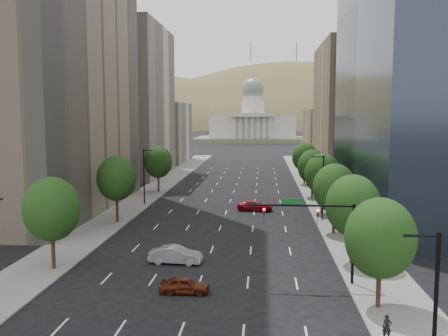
% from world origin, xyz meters
% --- Properties ---
extents(sidewalk_left, '(6.00, 200.00, 0.15)m').
position_xyz_m(sidewalk_left, '(-15.50, 60.00, 0.07)').
color(sidewalk_left, slate).
rests_on(sidewalk_left, ground).
extents(sidewalk_right, '(6.00, 200.00, 0.15)m').
position_xyz_m(sidewalk_right, '(15.50, 60.00, 0.07)').
color(sidewalk_right, slate).
rests_on(sidewalk_right, ground).
extents(midrise_cream_left, '(14.00, 30.00, 35.00)m').
position_xyz_m(midrise_cream_left, '(-25.00, 103.00, 17.50)').
color(midrise_cream_left, beige).
rests_on(midrise_cream_left, ground).
extents(filler_left, '(14.00, 26.00, 18.00)m').
position_xyz_m(filler_left, '(-25.00, 136.00, 9.00)').
color(filler_left, beige).
rests_on(filler_left, ground).
extents(parking_tan_right, '(14.00, 30.00, 30.00)m').
position_xyz_m(parking_tan_right, '(25.00, 100.00, 15.00)').
color(parking_tan_right, '#8C7759').
rests_on(parking_tan_right, ground).
extents(filler_right, '(14.00, 26.00, 16.00)m').
position_xyz_m(filler_right, '(25.00, 133.00, 8.00)').
color(filler_right, '#8C7759').
rests_on(filler_right, ground).
extents(tree_right_0, '(5.20, 5.20, 8.39)m').
position_xyz_m(tree_right_0, '(14.00, 25.00, 5.39)').
color(tree_right_0, '#382316').
rests_on(tree_right_0, ground).
extents(tree_right_1, '(5.20, 5.20, 8.75)m').
position_xyz_m(tree_right_1, '(14.00, 36.00, 5.75)').
color(tree_right_1, '#382316').
rests_on(tree_right_1, ground).
extents(tree_right_2, '(5.20, 5.20, 8.61)m').
position_xyz_m(tree_right_2, '(14.00, 48.00, 5.60)').
color(tree_right_2, '#382316').
rests_on(tree_right_2, ground).
extents(tree_right_3, '(5.20, 5.20, 8.89)m').
position_xyz_m(tree_right_3, '(14.00, 60.00, 5.89)').
color(tree_right_3, '#382316').
rests_on(tree_right_3, ground).
extents(tree_right_4, '(5.20, 5.20, 8.46)m').
position_xyz_m(tree_right_4, '(14.00, 74.00, 5.46)').
color(tree_right_4, '#382316').
rests_on(tree_right_4, ground).
extents(tree_right_5, '(5.20, 5.20, 8.75)m').
position_xyz_m(tree_right_5, '(14.00, 90.00, 5.75)').
color(tree_right_5, '#382316').
rests_on(tree_right_5, ground).
extents(tree_left_0, '(5.20, 5.20, 8.75)m').
position_xyz_m(tree_left_0, '(-14.00, 32.00, 5.75)').
color(tree_left_0, '#382316').
rests_on(tree_left_0, ground).
extents(tree_left_1, '(5.20, 5.20, 8.97)m').
position_xyz_m(tree_left_1, '(-14.00, 52.00, 5.96)').
color(tree_left_1, '#382316').
rests_on(tree_left_1, ground).
extents(tree_left_2, '(5.20, 5.20, 8.68)m').
position_xyz_m(tree_left_2, '(-14.00, 78.00, 5.68)').
color(tree_left_2, '#382316').
rests_on(tree_left_2, ground).
extents(streetlight_rs, '(1.70, 0.20, 9.00)m').
position_xyz_m(streetlight_rs, '(13.44, 12.00, 4.84)').
color(streetlight_rs, black).
rests_on(streetlight_rs, ground).
extents(streetlight_rn, '(1.70, 0.20, 9.00)m').
position_xyz_m(streetlight_rn, '(13.44, 55.00, 4.84)').
color(streetlight_rn, black).
rests_on(streetlight_rn, ground).
extents(streetlight_ln, '(1.70, 0.20, 9.00)m').
position_xyz_m(streetlight_ln, '(-13.44, 65.00, 4.84)').
color(streetlight_ln, black).
rests_on(streetlight_ln, ground).
extents(traffic_signal, '(9.12, 0.40, 7.38)m').
position_xyz_m(traffic_signal, '(10.53, 30.00, 5.17)').
color(traffic_signal, black).
rests_on(traffic_signal, ground).
extents(capitol, '(60.00, 40.00, 35.20)m').
position_xyz_m(capitol, '(0.00, 249.71, 8.58)').
color(capitol, '#596647').
rests_on(capitol, ground).
extents(foothills, '(720.00, 413.00, 263.00)m').
position_xyz_m(foothills, '(34.67, 599.39, -37.78)').
color(foothills, brown).
rests_on(foothills, ground).
extents(car_maroon, '(4.07, 1.74, 1.37)m').
position_xyz_m(car_maroon, '(-0.87, 27.03, 0.69)').
color(car_maroon, '#4F1B0D').
rests_on(car_maroon, ground).
extents(car_silver, '(5.23, 2.09, 1.69)m').
position_xyz_m(car_silver, '(-3.00, 34.88, 0.85)').
color(car_silver, '#A1A1A6').
rests_on(car_silver, ground).
extents(car_red_far, '(5.60, 3.13, 1.48)m').
position_xyz_m(car_red_far, '(4.27, 61.85, 0.74)').
color(car_red_far, maroon).
rests_on(car_red_far, ground).
extents(cyclist, '(0.58, 1.57, 2.07)m').
position_xyz_m(cyclist, '(13.04, 18.58, 0.85)').
color(cyclist, black).
rests_on(cyclist, sidewalk_right).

